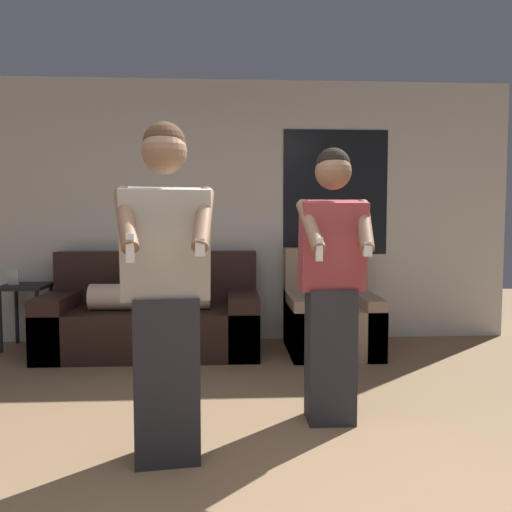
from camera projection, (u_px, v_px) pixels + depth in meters
The scene contains 6 objects.
wall_back at pixel (232, 211), 5.23m from camera, with size 5.90×0.07×2.70m.
couch at pixel (154, 318), 4.78m from camera, with size 1.99×0.91×0.94m.
armchair at pixel (330, 318), 4.80m from camera, with size 0.83×0.87×0.98m.
side_table at pixel (26, 296), 4.89m from camera, with size 0.43×0.45×0.78m.
person_left at pixel (166, 292), 2.54m from camera, with size 0.50×0.52×1.74m.
person_right at pixel (332, 283), 3.05m from camera, with size 0.45×0.48×1.69m.
Camera 1 is at (-0.01, -1.92, 1.24)m, focal length 35.00 mm.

